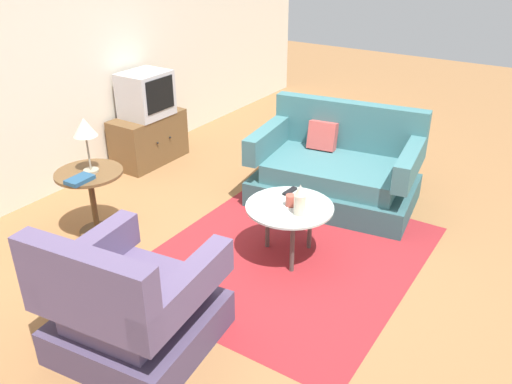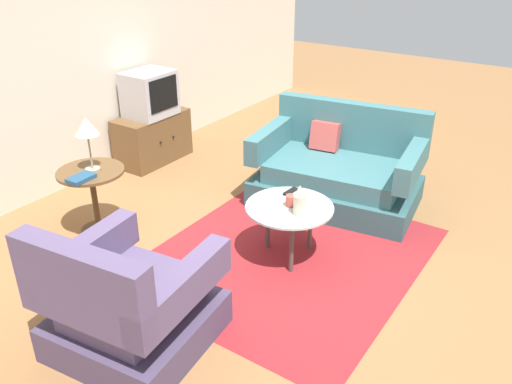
% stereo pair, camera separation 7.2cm
% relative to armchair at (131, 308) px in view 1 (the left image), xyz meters
% --- Properties ---
extents(ground_plane, '(16.00, 16.00, 0.00)m').
position_rel_armchair_xyz_m(ground_plane, '(1.31, -0.25, -0.31)').
color(ground_plane, olive).
extents(back_wall, '(9.00, 0.12, 2.70)m').
position_rel_armchair_xyz_m(back_wall, '(1.31, 2.32, 1.04)').
color(back_wall, beige).
rests_on(back_wall, ground).
extents(area_rug, '(2.27, 1.95, 0.00)m').
position_rel_armchair_xyz_m(area_rug, '(1.44, -0.29, -0.31)').
color(area_rug, maroon).
rests_on(area_rug, ground).
extents(armchair, '(1.00, 0.99, 0.91)m').
position_rel_armchair_xyz_m(armchair, '(0.00, 0.00, 0.00)').
color(armchair, '#4B3E5C').
rests_on(armchair, ground).
extents(couch, '(1.13, 1.62, 0.89)m').
position_rel_armchair_xyz_m(couch, '(2.57, -0.16, -0.01)').
color(couch, '#325C60').
rests_on(couch, ground).
extents(coffee_table, '(0.69, 0.69, 0.46)m').
position_rel_armchair_xyz_m(coffee_table, '(1.44, -0.29, 0.10)').
color(coffee_table, '#B2C6C1').
rests_on(coffee_table, ground).
extents(side_table, '(0.56, 0.56, 0.58)m').
position_rel_armchair_xyz_m(side_table, '(0.85, 1.30, 0.11)').
color(side_table, brown).
rests_on(side_table, ground).
extents(tv_stand, '(0.85, 0.45, 0.54)m').
position_rel_armchair_xyz_m(tv_stand, '(2.27, 2.00, -0.04)').
color(tv_stand, brown).
rests_on(tv_stand, ground).
extents(television, '(0.51, 0.43, 0.48)m').
position_rel_armchair_xyz_m(television, '(2.27, 1.99, 0.47)').
color(television, '#B7B7BC').
rests_on(television, tv_stand).
extents(table_lamp, '(0.19, 0.19, 0.46)m').
position_rel_armchair_xyz_m(table_lamp, '(0.86, 1.28, 0.64)').
color(table_lamp, '#9E937A').
rests_on(table_lamp, side_table).
extents(vase, '(0.09, 0.09, 0.24)m').
position_rel_armchair_xyz_m(vase, '(1.37, -0.41, 0.26)').
color(vase, beige).
rests_on(vase, coffee_table).
extents(mug, '(0.13, 0.08, 0.09)m').
position_rel_armchair_xyz_m(mug, '(1.45, -0.29, 0.19)').
color(mug, '#B74C3D').
rests_on(mug, coffee_table).
extents(tv_remote_dark, '(0.16, 0.05, 0.02)m').
position_rel_armchair_xyz_m(tv_remote_dark, '(1.65, -0.17, 0.16)').
color(tv_remote_dark, black).
rests_on(tv_remote_dark, coffee_table).
extents(book, '(0.22, 0.15, 0.03)m').
position_rel_armchair_xyz_m(book, '(0.68, 1.21, 0.29)').
color(book, navy).
rests_on(book, side_table).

